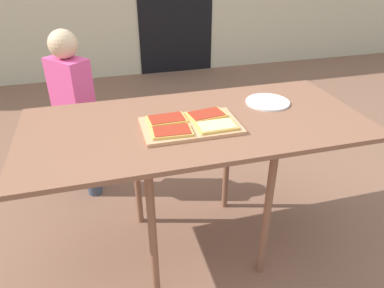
{
  "coord_description": "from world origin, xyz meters",
  "views": [
    {
      "loc": [
        -0.4,
        -1.39,
        1.48
      ],
      "look_at": [
        -0.02,
        0.0,
        0.64
      ],
      "focal_mm": 33.53,
      "sensor_mm": 36.0,
      "label": 1
    }
  ],
  "objects_px": {
    "cutting_board": "(191,126)",
    "pizza_slice_near_left": "(172,131)",
    "child_left": "(74,107)",
    "pizza_slice_near_right": "(217,126)",
    "dining_table": "(196,134)",
    "pizza_slice_far_left": "(167,119)",
    "plate_white_right": "(268,102)",
    "pizza_slice_far_right": "(206,115)"
  },
  "relations": [
    {
      "from": "child_left",
      "to": "cutting_board",
      "type": "bearing_deg",
      "value": -54.12
    },
    {
      "from": "plate_white_right",
      "to": "child_left",
      "type": "height_order",
      "value": "child_left"
    },
    {
      "from": "pizza_slice_far_left",
      "to": "child_left",
      "type": "xyz_separation_m",
      "value": [
        -0.43,
        0.66,
        -0.18
      ]
    },
    {
      "from": "pizza_slice_far_left",
      "to": "plate_white_right",
      "type": "distance_m",
      "value": 0.55
    },
    {
      "from": "dining_table",
      "to": "plate_white_right",
      "type": "bearing_deg",
      "value": 15.02
    },
    {
      "from": "child_left",
      "to": "pizza_slice_near_right",
      "type": "bearing_deg",
      "value": -51.51
    },
    {
      "from": "dining_table",
      "to": "pizza_slice_far_left",
      "type": "height_order",
      "value": "pizza_slice_far_left"
    },
    {
      "from": "pizza_slice_near_left",
      "to": "cutting_board",
      "type": "bearing_deg",
      "value": 30.62
    },
    {
      "from": "pizza_slice_near_right",
      "to": "plate_white_right",
      "type": "xyz_separation_m",
      "value": [
        0.34,
        0.22,
        -0.02
      ]
    },
    {
      "from": "cutting_board",
      "to": "pizza_slice_near_right",
      "type": "bearing_deg",
      "value": -30.97
    },
    {
      "from": "pizza_slice_far_right",
      "to": "plate_white_right",
      "type": "distance_m",
      "value": 0.37
    },
    {
      "from": "pizza_slice_near_left",
      "to": "child_left",
      "type": "distance_m",
      "value": 0.91
    },
    {
      "from": "plate_white_right",
      "to": "dining_table",
      "type": "bearing_deg",
      "value": -164.98
    },
    {
      "from": "pizza_slice_far_left",
      "to": "child_left",
      "type": "distance_m",
      "value": 0.81
    },
    {
      "from": "plate_white_right",
      "to": "pizza_slice_far_left",
      "type": "bearing_deg",
      "value": -169.94
    },
    {
      "from": "pizza_slice_near_left",
      "to": "plate_white_right",
      "type": "distance_m",
      "value": 0.58
    },
    {
      "from": "pizza_slice_far_left",
      "to": "pizza_slice_near_left",
      "type": "xyz_separation_m",
      "value": [
        -0.0,
        -0.12,
        0.0
      ]
    },
    {
      "from": "pizza_slice_near_right",
      "to": "pizza_slice_far_right",
      "type": "xyz_separation_m",
      "value": [
        -0.01,
        0.12,
        0.0
      ]
    },
    {
      "from": "cutting_board",
      "to": "pizza_slice_far_right",
      "type": "xyz_separation_m",
      "value": [
        0.09,
        0.06,
        0.02
      ]
    },
    {
      "from": "cutting_board",
      "to": "plate_white_right",
      "type": "bearing_deg",
      "value": 19.4
    },
    {
      "from": "cutting_board",
      "to": "pizza_slice_near_left",
      "type": "height_order",
      "value": "pizza_slice_near_left"
    },
    {
      "from": "pizza_slice_near_right",
      "to": "pizza_slice_near_left",
      "type": "bearing_deg",
      "value": 179.24
    },
    {
      "from": "plate_white_right",
      "to": "child_left",
      "type": "bearing_deg",
      "value": 149.56
    },
    {
      "from": "cutting_board",
      "to": "plate_white_right",
      "type": "distance_m",
      "value": 0.47
    },
    {
      "from": "cutting_board",
      "to": "pizza_slice_far_right",
      "type": "relative_size",
      "value": 2.33
    },
    {
      "from": "pizza_slice_near_right",
      "to": "pizza_slice_near_left",
      "type": "xyz_separation_m",
      "value": [
        -0.2,
        0.0,
        0.0
      ]
    },
    {
      "from": "cutting_board",
      "to": "pizza_slice_near_right",
      "type": "height_order",
      "value": "pizza_slice_near_right"
    },
    {
      "from": "plate_white_right",
      "to": "child_left",
      "type": "distance_m",
      "value": 1.13
    },
    {
      "from": "dining_table",
      "to": "pizza_slice_near_left",
      "type": "height_order",
      "value": "pizza_slice_near_left"
    },
    {
      "from": "dining_table",
      "to": "pizza_slice_near_left",
      "type": "bearing_deg",
      "value": -142.31
    },
    {
      "from": "dining_table",
      "to": "plate_white_right",
      "type": "relative_size",
      "value": 7.08
    },
    {
      "from": "pizza_slice_far_left",
      "to": "pizza_slice_near_left",
      "type": "distance_m",
      "value": 0.12
    },
    {
      "from": "dining_table",
      "to": "pizza_slice_near_right",
      "type": "distance_m",
      "value": 0.15
    },
    {
      "from": "pizza_slice_far_left",
      "to": "dining_table",
      "type": "bearing_deg",
      "value": -5.69
    },
    {
      "from": "pizza_slice_near_right",
      "to": "pizza_slice_near_left",
      "type": "relative_size",
      "value": 0.98
    },
    {
      "from": "pizza_slice_far_left",
      "to": "pizza_slice_near_left",
      "type": "bearing_deg",
      "value": -91.44
    },
    {
      "from": "cutting_board",
      "to": "pizza_slice_near_right",
      "type": "relative_size",
      "value": 2.49
    },
    {
      "from": "pizza_slice_far_right",
      "to": "plate_white_right",
      "type": "height_order",
      "value": "pizza_slice_far_right"
    },
    {
      "from": "dining_table",
      "to": "pizza_slice_near_right",
      "type": "relative_size",
      "value": 9.11
    },
    {
      "from": "child_left",
      "to": "pizza_slice_far_left",
      "type": "bearing_deg",
      "value": -57.05
    },
    {
      "from": "dining_table",
      "to": "pizza_slice_far_right",
      "type": "distance_m",
      "value": 0.1
    },
    {
      "from": "pizza_slice_near_left",
      "to": "plate_white_right",
      "type": "height_order",
      "value": "pizza_slice_near_left"
    }
  ]
}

